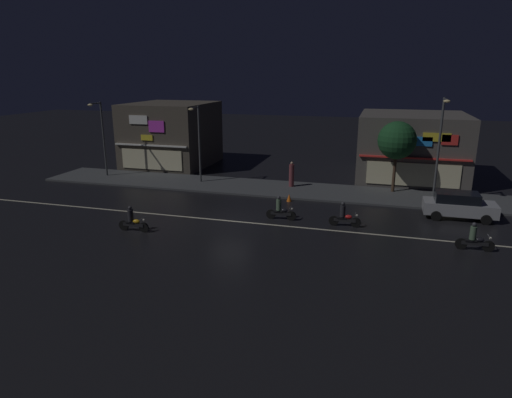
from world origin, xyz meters
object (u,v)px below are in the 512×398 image
at_px(pedestrian_on_sidewalk, 292,175).
at_px(motorcycle_opposite_lane, 280,210).
at_px(streetlamp_mid, 198,137).
at_px(streetlamp_east, 440,142).
at_px(parked_car_near_kerb, 459,205).
at_px(motorcycle_following, 132,221).
at_px(motorcycle_trailing_far, 474,239).
at_px(motorcycle_lead, 344,216).
at_px(streetlamp_west, 101,132).
at_px(traffic_cone, 289,198).

distance_m(pedestrian_on_sidewalk, motorcycle_opposite_lane, 7.98).
bearing_deg(motorcycle_opposite_lane, streetlamp_mid, 146.35).
bearing_deg(streetlamp_east, parked_car_near_kerb, -69.71).
bearing_deg(parked_car_near_kerb, motorcycle_opposite_lane, -162.80).
distance_m(streetlamp_mid, motorcycle_following, 12.14).
bearing_deg(streetlamp_mid, motorcycle_opposite_lane, -40.48).
height_order(streetlamp_mid, motorcycle_trailing_far, streetlamp_mid).
relative_size(motorcycle_lead, motorcycle_following, 1.00).
relative_size(streetlamp_mid, motorcycle_lead, 3.27).
distance_m(motorcycle_following, motorcycle_opposite_lane, 8.93).
bearing_deg(streetlamp_west, motorcycle_opposite_lane, -22.31).
bearing_deg(streetlamp_east, motorcycle_lead, -130.22).
relative_size(motorcycle_following, traffic_cone, 3.45).
bearing_deg(traffic_cone, streetlamp_mid, 159.30).
bearing_deg(traffic_cone, parked_car_near_kerb, -4.31).
relative_size(motorcycle_lead, motorcycle_trailing_far, 1.00).
relative_size(streetlamp_west, streetlamp_east, 0.89).
distance_m(pedestrian_on_sidewalk, motorcycle_lead, 9.49).
xyz_separation_m(streetlamp_east, motorcycle_trailing_far, (1.16, -8.62, -3.73)).
distance_m(pedestrian_on_sidewalk, motorcycle_following, 14.13).
bearing_deg(motorcycle_opposite_lane, motorcycle_lead, 3.61).
distance_m(streetlamp_mid, motorcycle_trailing_far, 21.68).
relative_size(motorcycle_lead, motorcycle_opposite_lane, 1.00).
height_order(streetlamp_mid, traffic_cone, streetlamp_mid).
height_order(parked_car_near_kerb, motorcycle_following, parked_car_near_kerb).
relative_size(streetlamp_mid, motorcycle_trailing_far, 3.27).
bearing_deg(motorcycle_lead, streetlamp_east, 52.19).
bearing_deg(motorcycle_following, motorcycle_trailing_far, -169.08).
bearing_deg(motorcycle_lead, streetlamp_mid, 151.42).
height_order(motorcycle_lead, motorcycle_opposite_lane, same).
xyz_separation_m(streetlamp_mid, parked_car_near_kerb, (19.24, -3.93, -2.99)).
xyz_separation_m(streetlamp_east, traffic_cone, (-9.87, -2.29, -4.09)).
height_order(streetlamp_mid, pedestrian_on_sidewalk, streetlamp_mid).
relative_size(streetlamp_east, traffic_cone, 13.02).
distance_m(streetlamp_west, parked_car_near_kerb, 28.54).
distance_m(streetlamp_east, motorcycle_trailing_far, 9.46).
relative_size(pedestrian_on_sidewalk, motorcycle_opposite_lane, 1.05).
relative_size(pedestrian_on_sidewalk, motorcycle_following, 1.05).
xyz_separation_m(streetlamp_west, motorcycle_trailing_far, (28.13, -9.31, -3.32)).
relative_size(pedestrian_on_sidewalk, motorcycle_lead, 1.05).
bearing_deg(streetlamp_west, pedestrian_on_sidewalk, 2.75).
distance_m(streetlamp_east, motorcycle_following, 20.80).
xyz_separation_m(streetlamp_west, motorcycle_opposite_lane, (17.38, -7.13, -3.32)).
distance_m(motorcycle_lead, traffic_cone, 6.10).
xyz_separation_m(motorcycle_opposite_lane, motorcycle_trailing_far, (10.75, -2.18, 0.00)).
height_order(pedestrian_on_sidewalk, traffic_cone, pedestrian_on_sidewalk).
distance_m(motorcycle_opposite_lane, motorcycle_trailing_far, 10.97).
bearing_deg(pedestrian_on_sidewalk, motorcycle_trailing_far, 160.96).
xyz_separation_m(motorcycle_lead, traffic_cone, (-4.24, 4.38, -0.36)).
bearing_deg(motorcycle_following, streetlamp_mid, -82.32).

